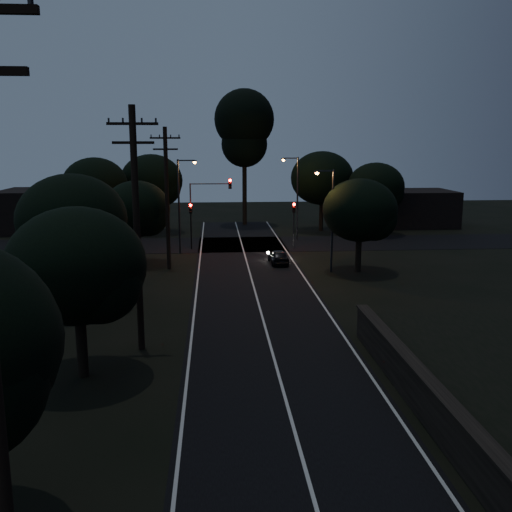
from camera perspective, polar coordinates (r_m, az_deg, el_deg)
road_surface at (r=42.68m, az=-0.71°, el=-1.40°), size 60.00×70.00×0.03m
utility_pole_mid at (r=25.92m, az=-11.84°, el=2.91°), size 2.20×0.30×11.00m
utility_pole_far at (r=42.75m, az=-8.90°, el=5.92°), size 2.20×0.30×10.50m
tree_left_b at (r=23.44m, az=-17.08°, el=-1.25°), size 5.49×5.49×6.98m
tree_left_c at (r=33.51m, az=-17.57°, el=3.21°), size 6.11×6.11×7.72m
tree_left_d at (r=45.00m, az=-11.62°, el=4.48°), size 5.14×5.14×6.52m
tree_far_nw at (r=60.76m, az=-10.20°, el=7.29°), size 6.46×6.46×8.19m
tree_far_w at (r=57.56m, az=-15.60°, el=6.71°), size 6.25×6.25×7.97m
tree_far_ne at (r=61.56m, az=6.86°, el=7.60°), size 6.69×6.69×8.47m
tree_far_e at (r=59.90m, az=12.09°, el=6.65°), size 5.81×5.81×7.37m
tree_right_a at (r=42.03m, az=10.63°, el=4.35°), size 5.40×5.40×6.86m
tall_pine at (r=65.54m, az=-1.17°, el=12.73°), size 6.71×6.71×15.26m
building_left at (r=65.22m, az=-19.80°, el=4.33°), size 10.00×8.00×4.40m
building_right at (r=67.73m, az=15.27°, el=4.67°), size 9.00×7.00×4.00m
signal_left at (r=50.89m, az=-6.53°, el=3.84°), size 0.28×0.35×4.10m
signal_right at (r=51.35m, az=3.80°, el=3.96°), size 0.28×0.35×4.10m
signal_mast at (r=50.68m, az=-4.66°, el=5.56°), size 3.70×0.35×6.25m
streetlight_a at (r=48.74m, az=-7.50°, el=5.62°), size 1.66×0.26×8.00m
streetlight_b at (r=55.20m, az=3.98°, el=6.35°), size 1.66×0.26×8.00m
streetlight_c at (r=41.60m, az=7.43°, el=4.25°), size 1.46×0.26×7.50m
car at (r=44.77m, az=2.25°, el=-0.06°), size 1.49×3.41×1.14m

